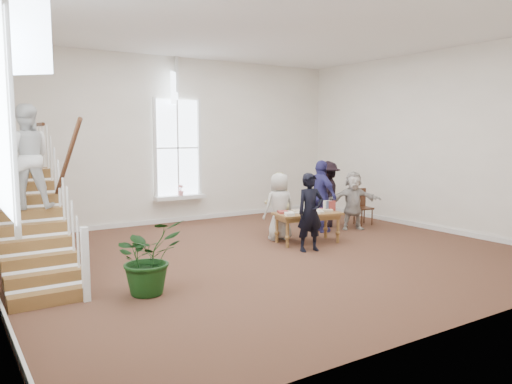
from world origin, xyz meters
TOP-DOWN VIEW (x-y plane):
  - ground at (0.00, 0.00)m, footprint 10.00×10.00m
  - room_shell at (-0.00, 4.39)m, footprint 10.49×10.00m
  - staircase at (-4.34, 0.75)m, footprint 1.10×4.10m
  - library_table at (1.32, 0.40)m, footprint 1.57×0.97m
  - police_officer at (0.88, -0.25)m, footprint 0.64×0.47m
  - elderly_woman at (0.98, 1.00)m, footprint 0.80×0.57m
  - person_yellow at (1.28, 1.50)m, footprint 0.77×0.62m
  - woman_cluster_a at (2.39, 1.21)m, footprint 0.46×1.06m
  - woman_cluster_b at (2.99, 1.66)m, footprint 1.18×1.28m
  - woman_cluster_c at (3.29, 1.01)m, footprint 1.43×1.03m
  - floor_plant at (-2.97, -1.10)m, footprint 1.21×1.11m
  - side_chair at (4.01, 1.43)m, footprint 0.47×0.47m

SIDE VIEW (x-z plane):
  - ground at x=0.00m, z-range 0.00..0.00m
  - room_shell at x=0.00m, z-range -4.60..5.40m
  - side_chair at x=4.01m, z-range 0.05..1.02m
  - floor_plant at x=-2.97m, z-range 0.00..1.15m
  - library_table at x=1.32m, z-range 0.24..0.98m
  - woman_cluster_c at x=3.29m, z-range 0.00..1.49m
  - person_yellow at x=1.28m, z-range 0.00..1.52m
  - elderly_woman at x=0.98m, z-range 0.00..1.55m
  - police_officer at x=0.88m, z-range 0.00..1.64m
  - woman_cluster_b at x=2.99m, z-range 0.00..1.73m
  - woman_cluster_a at x=2.39m, z-range 0.00..1.79m
  - staircase at x=-4.34m, z-range 0.16..3.08m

